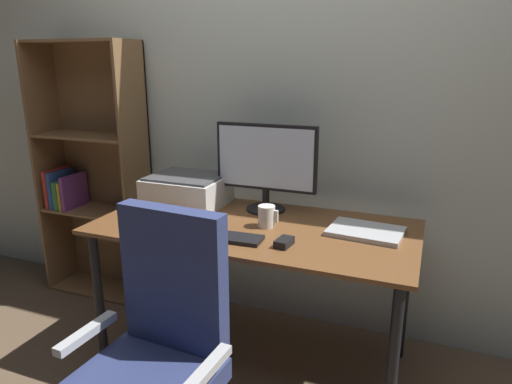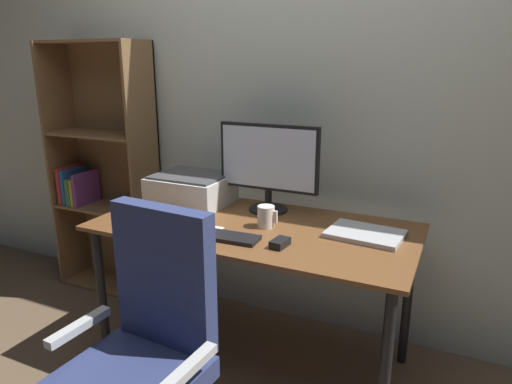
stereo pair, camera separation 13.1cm
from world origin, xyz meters
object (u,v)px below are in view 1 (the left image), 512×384
Objects in this scene: desk at (254,241)px; coffee_mug at (267,216)px; monitor at (266,162)px; printer at (187,190)px; keyboard at (229,237)px; mouse at (284,242)px; bookshelf at (93,175)px; office_chair at (155,372)px; laptop at (366,231)px.

coffee_mug is at bearing -1.14° from desk.
desk is at bearing -83.21° from monitor.
keyboard is at bearing -42.07° from printer.
mouse reaches higher than desk.
desk is 0.23m from keyboard.
printer is 0.83m from bookshelf.
office_chair reaches higher than coffee_mug.
printer reaches higher than mouse.
office_chair is at bearing -94.31° from desk.
desk is 0.15m from coffee_mug.
bookshelf is (-1.22, 0.58, 0.04)m from keyboard.
monitor reaches higher than desk.
keyboard is 2.85× the size of coffee_mug.
office_chair is at bearing -43.60° from bookshelf.
printer is 0.40× the size of office_chair.
printer is at bearing 116.48° from office_chair.
printer reaches higher than keyboard.
monitor reaches higher than printer.
laptop reaches higher than keyboard.
coffee_mug is 0.45m from laptop.
office_chair reaches higher than laptop.
desk is at bearing 77.99° from keyboard.
laptop is (0.44, 0.08, -0.04)m from coffee_mug.
bookshelf is (-1.23, 0.14, -0.21)m from monitor.
office_chair is at bearing -98.92° from coffee_mug.
office_chair is at bearing -67.27° from printer.
desk is 2.84× the size of monitor.
printer is 1.08m from office_chair.
bookshelf is at bearing 165.98° from mouse.
coffee_mug is 0.85m from office_chair.
bookshelf reaches higher than laptop.
bookshelf is (-1.32, 0.37, -0.01)m from coffee_mug.
laptop is 1.06m from office_chair.
laptop is at bearing 10.03° from coffee_mug.
desk is 3.75× the size of printer.
office_chair is 1.69m from bookshelf.
mouse is 1.57m from bookshelf.
coffee_mug is 1.37m from bookshelf.
mouse is at bearing -20.84° from bookshelf.
coffee_mug is 0.10× the size of office_chair.
laptop is at bearing -9.35° from bookshelf.
coffee_mug reaches higher than laptop.
bookshelf is at bearing 152.09° from keyboard.
keyboard is 0.18× the size of bookshelf.
printer reaches higher than desk.
monitor is at bearing 91.98° from office_chair.
printer is (-0.45, 0.17, 0.16)m from desk.
office_chair is at bearing -95.14° from keyboard.
monitor reaches higher than coffee_mug.
coffee_mug is at bearing 62.16° from keyboard.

